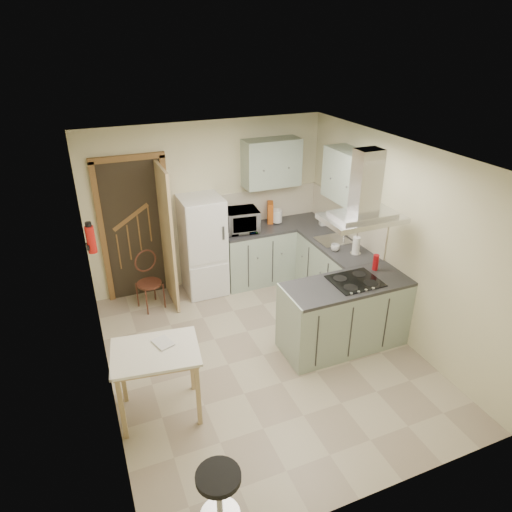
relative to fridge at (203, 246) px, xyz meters
name	(u,v)px	position (x,y,z in m)	size (l,w,h in m)	color
floor	(263,355)	(0.20, -1.80, -0.75)	(4.20, 4.20, 0.00)	#B2A58A
ceiling	(265,155)	(0.20, -1.80, 1.75)	(4.20, 4.20, 0.00)	silver
back_wall	(208,206)	(0.20, 0.30, 0.50)	(3.60, 3.60, 0.00)	beige
left_wall	(96,299)	(-1.60, -1.80, 0.50)	(4.20, 4.20, 0.00)	beige
right_wall	(395,240)	(2.00, -1.80, 0.50)	(4.20, 4.20, 0.00)	beige
doorway	(136,230)	(-0.90, 0.27, 0.30)	(1.10, 0.12, 2.10)	brown
fridge	(203,246)	(0.00, 0.00, 0.00)	(0.60, 0.60, 1.50)	white
counter_back	(257,254)	(0.86, 0.00, -0.30)	(1.08, 0.60, 0.90)	#9EB2A0
counter_right	(325,263)	(1.70, -0.68, -0.30)	(0.60, 1.95, 0.90)	#9EB2A0
splashback	(267,204)	(1.16, 0.29, 0.40)	(1.68, 0.02, 0.50)	beige
wall_cabinet_back	(271,163)	(1.15, 0.12, 1.10)	(0.85, 0.35, 0.70)	#9EB2A0
wall_cabinet_right	(350,177)	(1.82, -0.95, 1.10)	(0.35, 0.90, 0.70)	#9EB2A0
peninsula	(345,314)	(1.22, -1.98, -0.30)	(1.55, 0.65, 0.90)	#9EB2A0
hob	(355,281)	(1.32, -1.98, 0.16)	(0.58, 0.50, 0.01)	black
extractor_hood	(362,218)	(1.32, -1.98, 0.97)	(0.90, 0.55, 0.10)	silver
sink	(333,240)	(1.70, -0.85, 0.16)	(0.45, 0.40, 0.01)	silver
fire_extinguisher	(91,240)	(-1.54, -0.90, 0.75)	(0.10, 0.10, 0.32)	#B2140F
drop_leaf_table	(159,382)	(-1.15, -2.25, -0.35)	(0.85, 0.64, 0.80)	#DAB486
bentwood_chair	(149,284)	(-0.86, -0.17, -0.36)	(0.35, 0.35, 0.78)	#51381B
stool	(219,495)	(-0.95, -3.57, -0.50)	(0.37, 0.37, 0.49)	black
microwave	(237,221)	(0.55, -0.01, 0.32)	(0.61, 0.41, 0.34)	black
kettle	(277,216)	(1.23, 0.06, 0.27)	(0.16, 0.16, 0.23)	silver
cereal_box	(270,212)	(1.15, 0.14, 0.31)	(0.09, 0.21, 0.32)	#C45617
soap_bottle	(323,219)	(1.85, -0.29, 0.25)	(0.09, 0.10, 0.21)	silver
paper_towel	(356,245)	(1.75, -1.34, 0.28)	(0.10, 0.10, 0.25)	white
cup	(335,248)	(1.54, -1.15, 0.20)	(0.12, 0.12, 0.09)	silver
red_bottle	(376,262)	(1.73, -1.82, 0.25)	(0.07, 0.07, 0.21)	red
book	(156,343)	(-1.13, -2.19, 0.10)	(0.16, 0.22, 0.10)	#A04535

